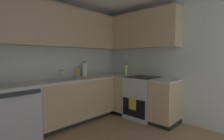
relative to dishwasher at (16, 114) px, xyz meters
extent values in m
cube|color=silver|center=(0.69, 0.33, 0.79)|extent=(3.77, 0.05, 2.44)
cube|color=silver|center=(2.56, -1.47, 0.79)|extent=(0.05, 3.65, 2.44)
cube|color=silver|center=(0.00, 0.00, 0.00)|extent=(0.60, 0.60, 0.85)
cube|color=#333333|center=(0.00, -0.30, 0.37)|extent=(0.55, 0.01, 0.07)
cube|color=silver|center=(0.00, -0.32, 0.30)|extent=(0.36, 0.02, 0.02)
cube|color=tan|center=(1.12, 0.00, 0.04)|extent=(1.63, 0.60, 0.76)
cube|color=black|center=(1.12, 0.03, -0.38)|extent=(1.63, 0.54, 0.09)
sphere|color=tan|center=(0.76, -0.31, 0.19)|extent=(0.02, 0.02, 0.02)
sphere|color=tan|center=(1.48, -0.31, 0.19)|extent=(0.02, 0.02, 0.02)
cube|color=beige|center=(1.12, 0.00, 0.44)|extent=(2.83, 0.60, 0.03)
cube|color=tan|center=(2.23, -0.43, 0.04)|extent=(0.60, 0.26, 0.76)
cube|color=black|center=(2.26, -0.43, -0.38)|extent=(0.54, 0.26, 0.09)
cube|color=tan|center=(2.23, -1.41, 0.04)|extent=(0.60, 0.44, 0.76)
cube|color=black|center=(2.26, -1.41, -0.38)|extent=(0.54, 0.44, 0.09)
sphere|color=tan|center=(1.92, -1.41, 0.19)|extent=(0.02, 0.02, 0.02)
cube|color=beige|center=(2.23, -0.43, 0.44)|extent=(0.60, 0.26, 0.03)
cube|color=beige|center=(2.23, -1.41, 0.44)|extent=(0.60, 0.44, 0.03)
cube|color=silver|center=(2.25, -0.88, 0.02)|extent=(0.64, 0.62, 0.88)
cube|color=black|center=(1.92, -0.88, -0.14)|extent=(0.02, 0.55, 0.37)
cube|color=silver|center=(1.90, -0.88, 0.06)|extent=(0.02, 0.43, 0.02)
cube|color=black|center=(2.25, -0.88, 0.47)|extent=(0.59, 0.60, 0.01)
cube|color=silver|center=(2.56, -0.88, 0.53)|extent=(0.03, 0.60, 0.15)
cylinder|color=#4C4C4C|center=(2.11, -1.01, 0.48)|extent=(0.11, 0.11, 0.01)
cylinder|color=#4C4C4C|center=(2.11, -0.74, 0.48)|extent=(0.11, 0.11, 0.01)
cylinder|color=#4C4C4C|center=(2.39, -1.01, 0.48)|extent=(0.11, 0.11, 0.01)
cylinder|color=#4C4C4C|center=(2.39, -0.74, 0.48)|extent=(0.11, 0.11, 0.01)
cube|color=gold|center=(1.90, -0.86, -0.05)|extent=(0.02, 0.17, 0.26)
cube|color=tan|center=(0.96, 0.14, 1.48)|extent=(2.51, 0.32, 0.77)
sphere|color=tan|center=(0.40, -0.03, 1.23)|extent=(0.02, 0.02, 0.02)
sphere|color=tan|center=(1.51, -0.03, 1.23)|extent=(0.02, 0.02, 0.02)
cube|color=tan|center=(2.37, -0.64, 1.48)|extent=(0.32, 1.88, 0.77)
cube|color=#B7B7BC|center=(0.90, -0.03, 0.46)|extent=(0.68, 0.40, 0.01)
cube|color=gray|center=(0.90, -0.03, 0.41)|extent=(0.63, 0.36, 0.09)
cube|color=#99999E|center=(0.90, -0.03, 0.43)|extent=(0.02, 0.35, 0.06)
cylinder|color=silver|center=(0.90, 0.20, 0.55)|extent=(0.02, 0.02, 0.18)
cylinder|color=silver|center=(0.90, 0.13, 0.63)|extent=(0.02, 0.15, 0.02)
cylinder|color=silver|center=(0.95, 0.20, 0.49)|extent=(0.02, 0.02, 0.06)
cylinder|color=gold|center=(1.32, 0.18, 0.56)|extent=(0.06, 0.06, 0.20)
cylinder|color=#262626|center=(1.32, 0.18, 0.67)|extent=(0.03, 0.03, 0.03)
cylinder|color=white|center=(1.48, 0.16, 0.61)|extent=(0.11, 0.11, 0.30)
cylinder|color=#3F3F3F|center=(1.48, 0.16, 0.63)|extent=(0.02, 0.02, 0.36)
cylinder|color=beige|center=(2.23, -0.43, 0.59)|extent=(0.07, 0.07, 0.26)
cylinder|color=black|center=(2.23, -0.43, 0.73)|extent=(0.04, 0.04, 0.02)
camera|label=1|loc=(-0.87, -2.92, 0.89)|focal=27.52mm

